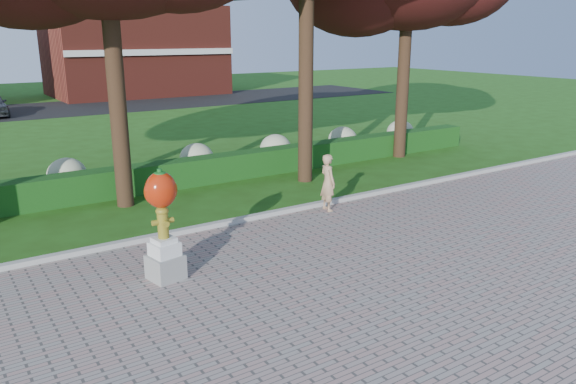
{
  "coord_description": "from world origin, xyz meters",
  "views": [
    {
      "loc": [
        -6.28,
        -8.32,
        4.41
      ],
      "look_at": [
        -0.11,
        1.0,
        1.25
      ],
      "focal_mm": 35.0,
      "sensor_mm": 36.0,
      "label": 1
    }
  ],
  "objects": [
    {
      "name": "lawn_hedge",
      "position": [
        0.0,
        7.0,
        0.4
      ],
      "size": [
        24.0,
        0.7,
        0.8
      ],
      "primitive_type": "cube",
      "color": "#154714",
      "rests_on": "ground"
    },
    {
      "name": "curb",
      "position": [
        0.0,
        3.0,
        0.07
      ],
      "size": [
        40.0,
        0.18,
        0.15
      ],
      "primitive_type": "cube",
      "color": "#ADADA5",
      "rests_on": "ground"
    },
    {
      "name": "street",
      "position": [
        0.0,
        28.0,
        0.01
      ],
      "size": [
        50.0,
        8.0,
        0.02
      ],
      "primitive_type": "cube",
      "color": "black",
      "rests_on": "ground"
    },
    {
      "name": "woman",
      "position": [
        2.16,
        2.6,
        0.77
      ],
      "size": [
        0.41,
        0.57,
        1.47
      ],
      "primitive_type": "imported",
      "rotation": [
        0.0,
        0.0,
        1.46
      ],
      "color": "tan",
      "rests_on": "walkway"
    },
    {
      "name": "hydrant_sculpture",
      "position": [
        -2.88,
        0.91,
        1.14
      ],
      "size": [
        0.66,
        0.66,
        2.09
      ],
      "rotation": [
        0.0,
        0.0,
        0.18
      ],
      "color": "gray",
      "rests_on": "walkway"
    },
    {
      "name": "ground",
      "position": [
        0.0,
        0.0,
        0.0
      ],
      "size": [
        100.0,
        100.0,
        0.0
      ],
      "primitive_type": "plane",
      "color": "#244D13",
      "rests_on": "ground"
    },
    {
      "name": "walkway",
      "position": [
        0.0,
        -4.0,
        0.02
      ],
      "size": [
        40.0,
        14.0,
        0.04
      ],
      "primitive_type": "cube",
      "color": "gray",
      "rests_on": "ground"
    },
    {
      "name": "hydrangea_row",
      "position": [
        0.57,
        8.0,
        0.55
      ],
      "size": [
        20.1,
        1.1,
        0.99
      ],
      "color": "beige",
      "rests_on": "ground"
    },
    {
      "name": "building_right",
      "position": [
        8.0,
        34.0,
        3.2
      ],
      "size": [
        12.0,
        8.0,
        6.4
      ],
      "primitive_type": "cube",
      "color": "maroon",
      "rests_on": "ground"
    }
  ]
}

